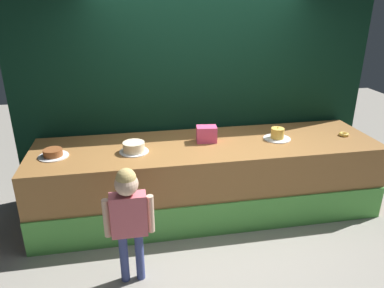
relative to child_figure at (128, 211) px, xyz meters
name	(u,v)px	position (x,y,z in m)	size (l,w,h in m)	color
ground_plane	(217,234)	(0.92, 0.51, -0.72)	(12.00, 12.00, 0.00)	gray
stage_platform	(207,178)	(0.92, 1.03, -0.29)	(3.92, 1.06, 0.86)	#9E6B38
curtain_backdrop	(197,92)	(0.92, 1.66, 0.59)	(4.42, 0.08, 2.63)	black
child_figure	(128,211)	(0.00, 0.00, 0.00)	(0.43, 0.20, 1.12)	#3F4C8C
pink_box	(207,134)	(0.92, 1.10, 0.23)	(0.23, 0.16, 0.18)	#ED4F86
donut	(344,134)	(2.59, 0.99, 0.16)	(0.12, 0.12, 0.04)	#F2BF4C
cake_left	(53,153)	(-0.74, 0.97, 0.18)	(0.31, 0.31, 0.08)	white
cake_center	(134,147)	(0.09, 0.94, 0.19)	(0.31, 0.31, 0.11)	white
cake_right	(277,135)	(1.76, 1.03, 0.19)	(0.32, 0.32, 0.16)	white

